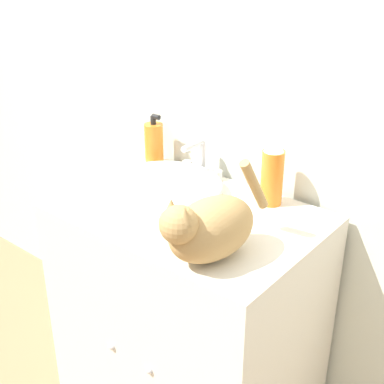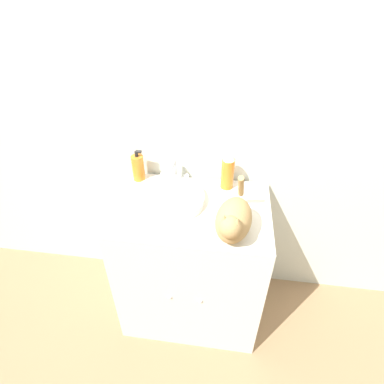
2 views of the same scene
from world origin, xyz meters
name	(u,v)px [view 1 (image 1 of 2)]	position (x,y,z in m)	size (l,w,h in m)	color
wall_back	(253,64)	(0.00, 0.59, 1.25)	(6.00, 0.05, 2.50)	silver
vanity_cabinet	(189,323)	(0.00, 0.27, 0.43)	(0.79, 0.56, 0.86)	silver
sink_basin	(162,190)	(-0.14, 0.30, 0.88)	(0.39, 0.39, 0.04)	white
faucet	(200,160)	(-0.14, 0.50, 0.92)	(0.17, 0.12, 0.14)	silver
cat	(209,227)	(0.21, 0.11, 0.95)	(0.20, 0.37, 0.24)	tan
soap_bottle	(154,143)	(-0.34, 0.49, 0.94)	(0.07, 0.07, 0.19)	orange
spray_bottle	(272,173)	(0.16, 0.48, 0.96)	(0.07, 0.07, 0.21)	orange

